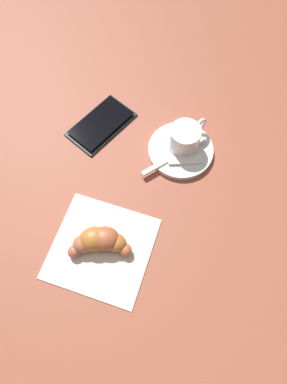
{
  "coord_description": "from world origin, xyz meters",
  "views": [
    {
      "loc": [
        -0.21,
        -0.11,
        0.56
      ],
      "look_at": [
        0.01,
        0.01,
        0.02
      ],
      "focal_mm": 31.7,
      "sensor_mm": 36.0,
      "label": 1
    }
  ],
  "objects_px": {
    "napkin": "(101,248)",
    "cell_phone": "(101,124)",
    "saucer": "(181,150)",
    "teaspoon": "(184,150)",
    "croissant": "(100,241)",
    "sugar_packet": "(185,160)",
    "espresso_cup": "(187,138)"
  },
  "relations": [
    {
      "from": "napkin",
      "to": "cell_phone",
      "type": "bearing_deg",
      "value": 33.45
    },
    {
      "from": "saucer",
      "to": "teaspoon",
      "type": "relative_size",
      "value": 0.93
    },
    {
      "from": "saucer",
      "to": "croissant",
      "type": "height_order",
      "value": "croissant"
    },
    {
      "from": "saucer",
      "to": "sugar_packet",
      "type": "relative_size",
      "value": 1.98
    },
    {
      "from": "teaspoon",
      "to": "napkin",
      "type": "xyz_separation_m",
      "value": [
        -0.24,
        0.03,
        -0.01
      ]
    },
    {
      "from": "croissant",
      "to": "cell_phone",
      "type": "height_order",
      "value": "croissant"
    },
    {
      "from": "croissant",
      "to": "teaspoon",
      "type": "bearing_deg",
      "value": -9.52
    },
    {
      "from": "saucer",
      "to": "espresso_cup",
      "type": "height_order",
      "value": "espresso_cup"
    },
    {
      "from": "saucer",
      "to": "napkin",
      "type": "distance_m",
      "value": 0.24
    },
    {
      "from": "espresso_cup",
      "to": "croissant",
      "type": "height_order",
      "value": "espresso_cup"
    },
    {
      "from": "saucer",
      "to": "teaspoon",
      "type": "distance_m",
      "value": 0.01
    },
    {
      "from": "sugar_packet",
      "to": "cell_phone",
      "type": "xyz_separation_m",
      "value": [
        -0.01,
        0.18,
        -0.01
      ]
    },
    {
      "from": "espresso_cup",
      "to": "teaspoon",
      "type": "xyz_separation_m",
      "value": [
        -0.01,
        -0.0,
        -0.02
      ]
    },
    {
      "from": "cell_phone",
      "to": "saucer",
      "type": "bearing_deg",
      "value": -81.22
    },
    {
      "from": "sugar_packet",
      "to": "napkin",
      "type": "xyz_separation_m",
      "value": [
        -0.22,
        0.04,
        -0.01
      ]
    },
    {
      "from": "saucer",
      "to": "teaspoon",
      "type": "height_order",
      "value": "teaspoon"
    },
    {
      "from": "cell_phone",
      "to": "espresso_cup",
      "type": "bearing_deg",
      "value": -77.65
    },
    {
      "from": "croissant",
      "to": "cell_phone",
      "type": "distance_m",
      "value": 0.25
    },
    {
      "from": "saucer",
      "to": "cell_phone",
      "type": "relative_size",
      "value": 0.86
    },
    {
      "from": "espresso_cup",
      "to": "napkin",
      "type": "relative_size",
      "value": 0.51
    },
    {
      "from": "espresso_cup",
      "to": "napkin",
      "type": "height_order",
      "value": "espresso_cup"
    },
    {
      "from": "saucer",
      "to": "sugar_packet",
      "type": "xyz_separation_m",
      "value": [
        -0.02,
        -0.02,
        0.01
      ]
    },
    {
      "from": "saucer",
      "to": "espresso_cup",
      "type": "bearing_deg",
      "value": -18.47
    },
    {
      "from": "espresso_cup",
      "to": "teaspoon",
      "type": "bearing_deg",
      "value": -163.84
    },
    {
      "from": "napkin",
      "to": "cell_phone",
      "type": "height_order",
      "value": "cell_phone"
    },
    {
      "from": "saucer",
      "to": "cell_phone",
      "type": "xyz_separation_m",
      "value": [
        -0.03,
        0.17,
        -0.0
      ]
    },
    {
      "from": "sugar_packet",
      "to": "napkin",
      "type": "bearing_deg",
      "value": -134.34
    },
    {
      "from": "napkin",
      "to": "croissant",
      "type": "height_order",
      "value": "croissant"
    },
    {
      "from": "teaspoon",
      "to": "cell_phone",
      "type": "relative_size",
      "value": 0.92
    },
    {
      "from": "croissant",
      "to": "cell_phone",
      "type": "relative_size",
      "value": 0.7
    },
    {
      "from": "teaspoon",
      "to": "sugar_packet",
      "type": "relative_size",
      "value": 2.12
    },
    {
      "from": "espresso_cup",
      "to": "cell_phone",
      "type": "distance_m",
      "value": 0.18
    }
  ]
}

